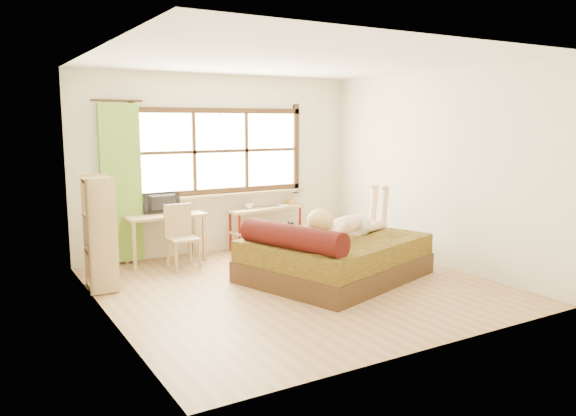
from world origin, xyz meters
TOP-DOWN VIEW (x-y plane):
  - floor at (0.00, 0.00)m, footprint 4.50×4.50m
  - ceiling at (0.00, 0.00)m, footprint 4.50×4.50m
  - wall_back at (0.00, 2.25)m, footprint 4.50×0.00m
  - wall_front at (0.00, -2.25)m, footprint 4.50×0.00m
  - wall_left at (-2.25, 0.00)m, footprint 0.00×4.50m
  - wall_right at (2.25, 0.00)m, footprint 0.00×4.50m
  - window at (0.00, 2.22)m, footprint 2.80×0.16m
  - curtain at (-1.55, 2.13)m, footprint 0.55×0.10m
  - bed at (0.57, 0.05)m, footprint 2.55×2.27m
  - woman at (0.77, 0.02)m, footprint 1.55×0.86m
  - kitten at (-0.10, 0.17)m, footprint 0.34×0.22m
  - desk at (-1.00, 1.95)m, footprint 1.13×0.54m
  - monitor at (-1.00, 2.00)m, footprint 0.53×0.08m
  - chair at (-0.91, 1.58)m, footprint 0.40×0.40m
  - pipe_shelf at (0.71, 2.07)m, footprint 1.33×0.49m
  - cup at (0.39, 2.07)m, footprint 0.14×0.14m
  - book at (0.89, 2.07)m, footprint 0.20×0.26m
  - bookshelf at (-2.08, 1.11)m, footprint 0.39×0.62m

SIDE VIEW (x-z plane):
  - floor at x=0.00m, z-range 0.00..0.00m
  - bed at x=0.57m, z-range -0.12..0.69m
  - pipe_shelf at x=0.71m, z-range 0.11..0.84m
  - chair at x=-0.91m, z-range 0.05..0.92m
  - desk at x=-1.00m, z-range 0.26..0.95m
  - book at x=0.89m, z-range 0.65..0.66m
  - kitten at x=-0.10m, z-range 0.53..0.79m
  - bookshelf at x=-2.08m, z-range 0.01..1.36m
  - cup at x=0.39m, z-range 0.65..0.74m
  - woman at x=0.77m, z-range 0.53..1.17m
  - monitor at x=-1.00m, z-range 0.70..1.00m
  - curtain at x=-1.55m, z-range 0.05..2.25m
  - wall_back at x=0.00m, z-range -0.90..3.60m
  - wall_front at x=0.00m, z-range -0.90..3.60m
  - wall_left at x=-2.25m, z-range -0.90..3.60m
  - wall_right at x=2.25m, z-range -0.90..3.60m
  - window at x=0.00m, z-range 0.78..2.24m
  - ceiling at x=0.00m, z-range 2.70..2.70m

